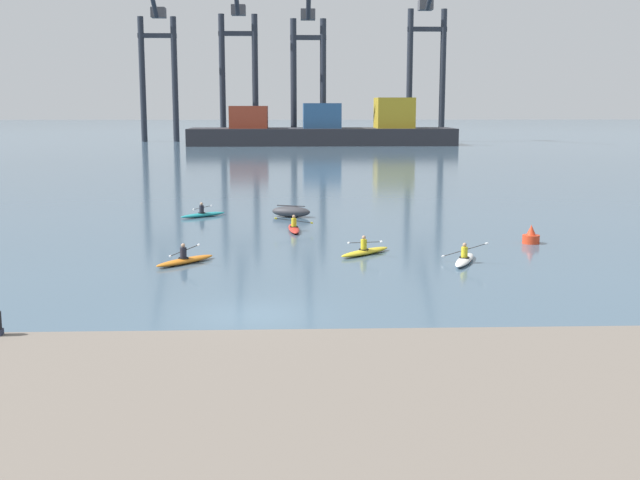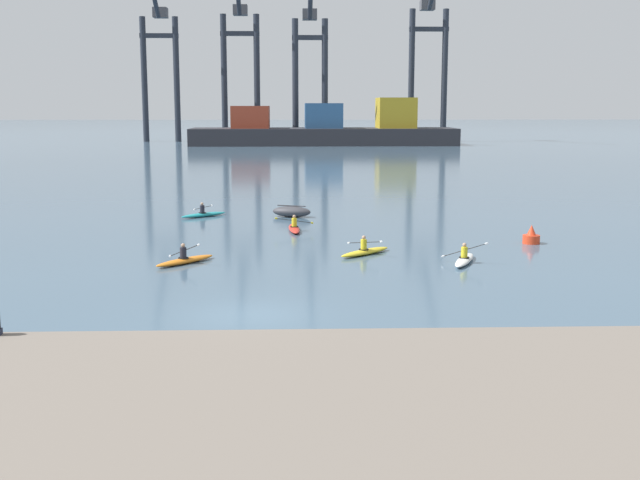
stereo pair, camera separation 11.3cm
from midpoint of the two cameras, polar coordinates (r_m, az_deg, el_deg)
ground_plane at (r=27.86m, az=-4.87°, el=-5.37°), size 800.00×800.00×0.00m
container_barge at (r=149.29m, az=0.44°, el=7.88°), size 48.99×11.53×8.68m
gantry_crane_west at (r=166.06m, az=-11.42°, el=12.91°), size 7.68×20.36×36.12m
gantry_crane_west_mid at (r=161.95m, az=-5.72°, el=13.02°), size 7.70×16.80×34.88m
gantry_crane_east_mid at (r=156.63m, az=-0.69°, el=13.03°), size 6.91×17.00×35.70m
gantry_crane_east at (r=164.75m, az=7.83°, el=13.25°), size 7.91×20.34×36.08m
capsized_dinghy at (r=52.08m, az=-1.99°, el=2.04°), size 2.82×1.90×0.76m
channel_buoy at (r=43.43m, az=14.95°, el=0.22°), size 0.90×0.90×1.00m
kayak_red at (r=46.25m, az=-1.79°, el=0.87°), size 2.27×3.43×0.95m
kayak_yellow at (r=38.92m, az=3.31°, el=-0.80°), size 2.86×2.80×0.95m
kayak_orange at (r=37.19m, az=-9.56°, el=-1.40°), size 2.68×2.96×1.07m
kayak_teal at (r=52.70m, az=-8.28°, el=1.84°), size 2.99×2.65×0.95m
kayak_white at (r=37.42m, az=10.38°, el=-1.36°), size 2.04×3.38×1.05m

